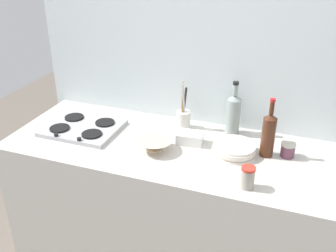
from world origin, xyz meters
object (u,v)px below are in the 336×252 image
(butter_dish, at_px, (190,138))
(condiment_jar_rear, at_px, (248,177))
(utensil_crock, at_px, (183,118))
(stovetop_hob, at_px, (83,128))
(plate_stack, at_px, (235,149))
(mixing_bowl, at_px, (154,144))
(wine_bottle_leftmost, at_px, (268,134))
(condiment_jar_front, at_px, (288,150))
(wine_bottle_mid_left, at_px, (233,113))

(butter_dish, relative_size, condiment_jar_rear, 1.32)
(utensil_crock, bearing_deg, butter_dish, -61.29)
(utensil_crock, bearing_deg, stovetop_hob, -157.35)
(plate_stack, relative_size, mixing_bowl, 1.18)
(stovetop_hob, distance_m, wine_bottle_leftmost, 1.06)
(stovetop_hob, height_order, condiment_jar_front, condiment_jar_front)
(butter_dish, bearing_deg, condiment_jar_rear, -39.81)
(plate_stack, xyz_separation_m, utensil_crock, (-0.35, 0.20, 0.04))
(condiment_jar_front, bearing_deg, stovetop_hob, -174.98)
(utensil_crock, bearing_deg, mixing_bowl, -101.64)
(wine_bottle_leftmost, xyz_separation_m, utensil_crock, (-0.51, 0.15, -0.06))
(plate_stack, distance_m, wine_bottle_mid_left, 0.26)
(butter_dish, xyz_separation_m, condiment_jar_rear, (0.37, -0.31, 0.02))
(wine_bottle_mid_left, xyz_separation_m, utensil_crock, (-0.29, -0.03, -0.06))
(wine_bottle_leftmost, bearing_deg, condiment_jar_rear, -98.06)
(wine_bottle_leftmost, relative_size, butter_dish, 2.26)
(wine_bottle_mid_left, xyz_separation_m, butter_dish, (-0.20, -0.20, -0.09))
(condiment_jar_rear, bearing_deg, plate_stack, 112.09)
(plate_stack, distance_m, utensil_crock, 0.40)
(butter_dish, bearing_deg, condiment_jar_front, 4.31)
(mixing_bowl, relative_size, utensil_crock, 0.67)
(plate_stack, relative_size, butter_dish, 1.61)
(utensil_crock, bearing_deg, plate_stack, -29.59)
(utensil_crock, distance_m, condiment_jar_rear, 0.66)
(stovetop_hob, height_order, utensil_crock, utensil_crock)
(wine_bottle_leftmost, distance_m, condiment_jar_front, 0.14)
(stovetop_hob, xyz_separation_m, butter_dish, (0.64, 0.06, 0.02))
(condiment_jar_front, bearing_deg, wine_bottle_mid_left, 153.73)
(stovetop_hob, bearing_deg, wine_bottle_mid_left, 17.37)
(stovetop_hob, height_order, plate_stack, plate_stack)
(stovetop_hob, height_order, wine_bottle_leftmost, wine_bottle_leftmost)
(wine_bottle_mid_left, xyz_separation_m, condiment_jar_rear, (0.17, -0.51, -0.07))
(wine_bottle_mid_left, height_order, condiment_jar_front, wine_bottle_mid_left)
(stovetop_hob, relative_size, wine_bottle_mid_left, 1.34)
(wine_bottle_leftmost, height_order, condiment_jar_rear, wine_bottle_leftmost)
(mixing_bowl, bearing_deg, stovetop_hob, 170.90)
(condiment_jar_front, bearing_deg, wine_bottle_leftmost, -166.14)
(utensil_crock, bearing_deg, wine_bottle_leftmost, -16.90)
(condiment_jar_rear, bearing_deg, utensil_crock, 134.14)
(stovetop_hob, bearing_deg, mixing_bowl, -9.10)
(mixing_bowl, bearing_deg, wine_bottle_mid_left, 44.12)
(wine_bottle_mid_left, relative_size, condiment_jar_rear, 2.94)
(wine_bottle_leftmost, bearing_deg, stovetop_hob, -175.89)
(wine_bottle_leftmost, bearing_deg, mixing_bowl, -164.86)
(mixing_bowl, height_order, utensil_crock, utensil_crock)
(plate_stack, height_order, wine_bottle_mid_left, wine_bottle_mid_left)
(plate_stack, xyz_separation_m, mixing_bowl, (-0.41, -0.11, 0.01))
(utensil_crock, bearing_deg, condiment_jar_front, -11.79)
(utensil_crock, relative_size, condiment_jar_front, 3.76)
(wine_bottle_leftmost, height_order, mixing_bowl, wine_bottle_leftmost)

